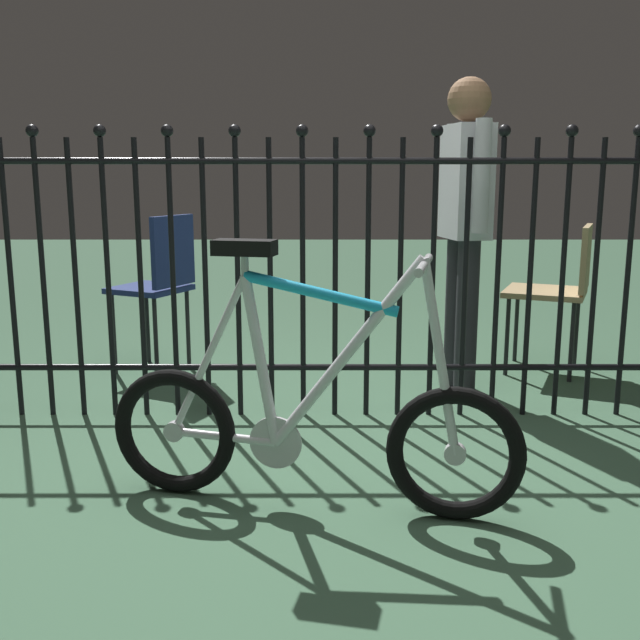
% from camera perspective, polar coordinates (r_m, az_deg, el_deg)
% --- Properties ---
extents(ground_plane, '(20.00, 20.00, 0.00)m').
position_cam_1_polar(ground_plane, '(2.71, 0.50, -12.44)').
color(ground_plane, '#3E6349').
extents(iron_fence, '(3.73, 0.07, 1.37)m').
position_cam_1_polar(iron_fence, '(3.25, -0.33, 4.18)').
color(iron_fence, black).
rests_on(iron_fence, ground).
extents(bicycle, '(1.38, 0.45, 0.89)m').
position_cam_1_polar(bicycle, '(2.42, -0.68, -7.96)').
color(bicycle, black).
rests_on(bicycle, ground).
extents(chair_tan, '(0.55, 0.55, 0.82)m').
position_cam_1_polar(chair_tan, '(4.22, 18.56, 2.76)').
color(chair_tan, black).
rests_on(chair_tan, ground).
extents(chair_navy, '(0.48, 0.48, 0.88)m').
position_cam_1_polar(chair_navy, '(4.10, -12.13, 3.27)').
color(chair_navy, black).
rests_on(chair_navy, ground).
extents(person_visitor, '(0.23, 0.47, 1.55)m').
position_cam_1_polar(person_visitor, '(3.72, 11.54, 8.43)').
color(person_visitor, '#2D2D33').
rests_on(person_visitor, ground).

